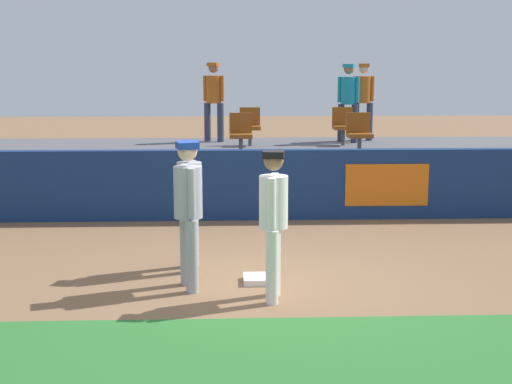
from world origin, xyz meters
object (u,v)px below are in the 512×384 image
at_px(player_runner_visitor, 188,205).
at_px(seat_back_center, 250,124).
at_px(seat_front_right, 359,131).
at_px(spectator_capped, 214,96).
at_px(seat_back_right, 343,124).
at_px(seat_front_center, 241,132).
at_px(player_fielder_home, 274,215).
at_px(spectator_casual, 363,96).
at_px(player_coach_visitor, 190,196).
at_px(spectator_hooded, 348,97).
at_px(first_base, 259,279).

xyz_separation_m(player_runner_visitor, seat_back_center, (0.99, 7.29, 0.38)).
relative_size(seat_front_right, spectator_capped, 0.46).
bearing_deg(seat_back_right, seat_front_center, -142.15).
relative_size(player_fielder_home, seat_back_center, 2.12).
xyz_separation_m(seat_back_center, spectator_casual, (2.70, 0.98, 0.57)).
bearing_deg(seat_front_center, player_coach_visitor, -99.50).
distance_m(seat_front_right, spectator_hooded, 2.41).
xyz_separation_m(player_fielder_home, spectator_casual, (2.67, 8.73, 0.99)).
relative_size(player_coach_visitor, seat_front_center, 2.10).
bearing_deg(spectator_hooded, spectator_casual, -111.47).
xyz_separation_m(player_runner_visitor, seat_front_center, (0.75, 5.49, 0.38)).
relative_size(player_runner_visitor, spectator_capped, 1.01).
bearing_deg(seat_back_right, spectator_casual, 57.55).
distance_m(seat_back_center, spectator_casual, 2.93).
relative_size(seat_front_right, spectator_hooded, 0.47).
bearing_deg(spectator_casual, seat_back_center, 28.45).
xyz_separation_m(player_runner_visitor, player_coach_visitor, (-0.03, 0.85, -0.05)).
relative_size(player_fielder_home, seat_front_right, 2.12).
height_order(player_runner_visitor, seat_front_right, player_runner_visitor).
bearing_deg(player_fielder_home, seat_back_right, 173.67).
distance_m(player_coach_visitor, spectator_capped, 7.38).
xyz_separation_m(seat_back_center, seat_front_right, (2.11, -1.80, 0.00)).
bearing_deg(player_coach_visitor, spectator_hooded, 167.25).
bearing_deg(spectator_casual, spectator_hooded, 54.57).
relative_size(player_fielder_home, spectator_hooded, 0.99).
height_order(first_base, seat_front_center, seat_front_center).
height_order(seat_front_center, seat_back_center, same).
bearing_deg(seat_back_right, first_base, -107.19).
relative_size(player_fielder_home, seat_back_right, 2.12).
height_order(seat_front_center, spectator_capped, spectator_capped).
relative_size(spectator_hooded, spectator_capped, 0.98).
distance_m(seat_back_center, spectator_hooded, 2.40).
height_order(seat_back_right, seat_front_center, same).
xyz_separation_m(player_runner_visitor, spectator_capped, (0.17, 8.16, 0.97)).
xyz_separation_m(first_base, seat_front_right, (2.22, 5.26, 1.41)).
xyz_separation_m(player_coach_visitor, seat_back_center, (1.02, 6.44, 0.43)).
relative_size(first_base, seat_front_right, 0.48).
height_order(player_coach_visitor, spectator_hooded, spectator_hooded).
height_order(player_runner_visitor, spectator_hooded, spectator_hooded).
height_order(first_base, seat_back_right, seat_back_right).
xyz_separation_m(seat_front_right, spectator_casual, (0.59, 2.78, 0.57)).
bearing_deg(spectator_hooded, seat_back_right, 92.53).
relative_size(player_runner_visitor, spectator_casual, 1.02).
bearing_deg(seat_front_right, player_coach_visitor, -123.97).
height_order(player_coach_visitor, seat_back_center, seat_back_center).
bearing_deg(seat_front_right, seat_back_right, 91.06).
xyz_separation_m(seat_front_center, spectator_hooded, (2.51, 2.33, 0.57)).
height_order(player_coach_visitor, spectator_casual, spectator_casual).
bearing_deg(seat_back_center, seat_front_center, -97.59).
height_order(player_coach_visitor, seat_front_right, seat_front_right).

